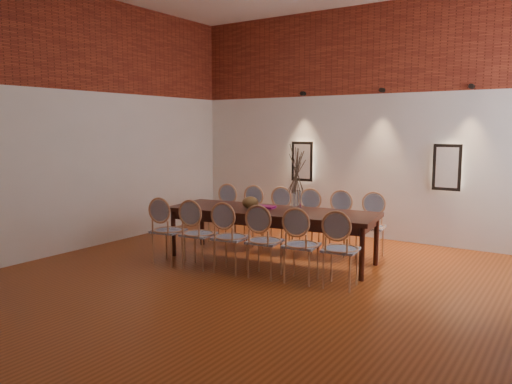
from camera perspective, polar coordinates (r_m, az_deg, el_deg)
The scene contains 27 objects.
floor at distance 6.07m, azimuth 0.54°, elevation -11.21°, with size 7.00×7.00×0.02m, color brown.
wall_back at distance 8.95m, azimuth 13.17°, elevation 7.64°, with size 7.00×0.10×4.00m, color silver.
wall_left at distance 8.25m, azimuth -20.77°, elevation 7.41°, with size 0.10×7.00×4.00m, color silver.
brick_band_back at distance 8.98m, azimuth 13.25°, elevation 15.65°, with size 7.00×0.02×1.50m, color maroon.
brick_band_left at distance 8.30m, azimuth -20.88°, elevation 16.07°, with size 0.02×7.00×1.50m, color maroon.
niche_left at distance 9.41m, azimuth 5.39°, elevation 3.51°, with size 0.36×0.06×0.66m, color #FFEAC6.
niche_right at distance 8.50m, azimuth 21.03°, elevation 2.65°, with size 0.36×0.06×0.66m, color #FFEAC6.
spot_fixture_left at distance 9.39m, azimuth 5.39°, elevation 11.14°, with size 0.08×0.08×0.10m, color black.
spot_fixture_mid at distance 8.78m, azimuth 14.22°, elevation 11.22°, with size 0.08×0.08×0.10m, color black.
spot_fixture_right at distance 8.41m, azimuth 23.41°, elevation 11.02°, with size 0.08×0.08×0.10m, color black.
dining_table at distance 7.28m, azimuth 1.75°, elevation -4.94°, with size 3.03×0.97×0.75m, color #35120B.
chair_near_a at distance 7.23m, azimuth -9.97°, elevation -4.37°, with size 0.44×0.44×0.94m, color tan, non-canonical shape.
chair_near_b at distance 6.95m, azimuth -6.59°, elevation -4.78°, with size 0.44×0.44×0.94m, color tan, non-canonical shape.
chair_near_c at distance 6.69m, azimuth -2.92°, elevation -5.20°, with size 0.44×0.44×0.94m, color tan, non-canonical shape.
chair_near_d at distance 6.47m, azimuth 1.01°, elevation -5.63°, with size 0.44×0.44×0.94m, color tan, non-canonical shape.
chair_near_e at distance 6.28m, azimuth 5.21°, elevation -6.06°, with size 0.44×0.44×0.94m, color tan, non-canonical shape.
chair_near_f at distance 6.13m, azimuth 9.65°, elevation -6.47°, with size 0.44×0.44×0.94m, color tan, non-canonical shape.
chair_far_a at distance 8.49m, azimuth -3.91°, elevation -2.53°, with size 0.44×0.44×0.94m, color tan, non-canonical shape.
chair_far_b at distance 8.26m, azimuth -0.87°, elevation -2.80°, with size 0.44×0.44×0.94m, color tan, non-canonical shape.
chair_far_c at distance 8.04m, azimuth 2.35°, elevation -3.07°, with size 0.44×0.44×0.94m, color tan, non-canonical shape.
chair_far_d at distance 7.86m, azimuth 5.73°, elevation -3.35°, with size 0.44×0.44×0.94m, color tan, non-canonical shape.
chair_far_e at distance 7.70m, azimuth 9.25°, elevation -3.62°, with size 0.44×0.44×0.94m, color tan, non-canonical shape.
chair_far_f at distance 7.58m, azimuth 12.92°, elevation -3.90°, with size 0.44×0.44×0.94m, color tan, non-canonical shape.
vase at distance 7.04m, azimuth 4.61°, elevation -1.04°, with size 0.14×0.14×0.30m, color silver.
dried_branches at distance 6.99m, azimuth 4.65°, elevation 2.62°, with size 0.50×0.50×0.70m, color #463729, non-canonical shape.
bowl at distance 7.28m, azimuth -0.64°, elevation -1.21°, with size 0.24×0.24×0.18m, color brown.
book at distance 7.35m, azimuth 1.12°, elevation -1.73°, with size 0.26×0.18×0.03m, color #8A115E.
Camera 1 is at (3.14, -4.83, 1.92)m, focal length 35.00 mm.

